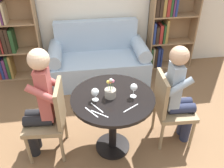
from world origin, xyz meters
name	(u,v)px	position (x,y,z in m)	size (l,w,h in m)	color
ground_plane	(113,147)	(0.00, 0.00, 0.00)	(16.00, 16.00, 0.00)	brown
round_table	(113,109)	(0.00, 0.00, 0.58)	(0.87, 0.87, 0.75)	black
couch	(98,61)	(0.00, 1.58, 0.31)	(1.59, 0.80, 0.92)	#9EB2C6
bookshelf_left	(8,38)	(-1.42, 1.85, 0.71)	(0.79, 0.28, 1.43)	#93704C
bookshelf_right	(166,27)	(1.21, 1.85, 0.74)	(0.79, 0.28, 1.43)	#93704C
chair_left	(51,117)	(-0.66, 0.06, 0.49)	(0.45, 0.45, 0.90)	#937A56
chair_right	(169,106)	(0.66, 0.06, 0.49)	(0.44, 0.44, 0.90)	#937A56
person_left	(40,103)	(-0.75, 0.08, 0.69)	(0.43, 0.36, 1.29)	black
person_right	(179,95)	(0.75, 0.05, 0.65)	(0.43, 0.35, 1.23)	#282D47
wine_glass_left	(95,92)	(-0.18, -0.03, 0.84)	(0.08, 0.08, 0.14)	white
wine_glass_right	(134,88)	(0.21, -0.03, 0.86)	(0.07, 0.07, 0.15)	white
flower_vase	(110,92)	(-0.02, 0.00, 0.81)	(0.12, 0.12, 0.22)	#9E9384
knife_left_setting	(100,114)	(-0.16, -0.25, 0.75)	(0.15, 0.13, 0.00)	silver
fork_left_setting	(131,108)	(0.14, -0.21, 0.75)	(0.17, 0.11, 0.00)	silver
knife_right_setting	(97,108)	(-0.18, -0.16, 0.75)	(0.11, 0.17, 0.00)	silver
fork_right_setting	(91,112)	(-0.23, -0.22, 0.75)	(0.12, 0.16, 0.00)	silver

